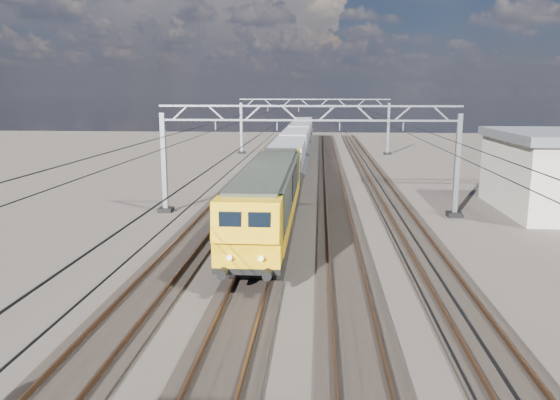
# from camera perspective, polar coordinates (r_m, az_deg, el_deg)

# --- Properties ---
(ground) EXTENTS (160.00, 160.00, 0.00)m
(ground) POSITION_cam_1_polar(r_m,az_deg,el_deg) (32.15, 2.70, -3.05)
(ground) COLOR black
(ground) RESTS_ON ground
(track_outer_west) EXTENTS (2.60, 140.00, 0.30)m
(track_outer_west) POSITION_cam_1_polar(r_m,az_deg,el_deg) (32.83, -7.84, -2.71)
(track_outer_west) COLOR black
(track_outer_west) RESTS_ON ground
(track_loco) EXTENTS (2.60, 140.00, 0.30)m
(track_loco) POSITION_cam_1_polar(r_m,az_deg,el_deg) (32.24, -0.86, -2.86)
(track_loco) COLOR black
(track_loco) RESTS_ON ground
(track_inner_east) EXTENTS (2.60, 140.00, 0.30)m
(track_inner_east) POSITION_cam_1_polar(r_m,az_deg,el_deg) (32.15, 6.27, -2.97)
(track_inner_east) COLOR black
(track_inner_east) RESTS_ON ground
(track_outer_east) EXTENTS (2.60, 140.00, 0.30)m
(track_outer_east) POSITION_cam_1_polar(r_m,az_deg,el_deg) (32.55, 13.34, -3.03)
(track_outer_east) COLOR black
(track_outer_east) RESTS_ON ground
(catenary_gantry_mid) EXTENTS (19.90, 0.90, 7.11)m
(catenary_gantry_mid) POSITION_cam_1_polar(r_m,az_deg,el_deg) (35.39, 2.93, 4.69)
(catenary_gantry_mid) COLOR #8F959C
(catenary_gantry_mid) RESTS_ON ground
(catenary_gantry_far) EXTENTS (19.90, 0.90, 7.11)m
(catenary_gantry_far) POSITION_cam_1_polar(r_m,az_deg,el_deg) (71.28, 3.58, 7.93)
(catenary_gantry_far) COLOR #8F959C
(catenary_gantry_far) RESTS_ON ground
(overhead_wires) EXTENTS (12.03, 140.00, 0.53)m
(overhead_wires) POSITION_cam_1_polar(r_m,az_deg,el_deg) (39.23, 3.09, 8.02)
(overhead_wires) COLOR black
(overhead_wires) RESTS_ON ground
(locomotive) EXTENTS (2.76, 21.10, 3.62)m
(locomotive) POSITION_cam_1_polar(r_m,az_deg,el_deg) (30.43, -1.09, 0.63)
(locomotive) COLOR black
(locomotive) RESTS_ON ground
(hopper_wagon_lead) EXTENTS (3.38, 13.00, 3.25)m
(hopper_wagon_lead) POSITION_cam_1_polar(r_m,az_deg,el_deg) (47.90, 0.84, 4.38)
(hopper_wagon_lead) COLOR black
(hopper_wagon_lead) RESTS_ON ground
(hopper_wagon_mid) EXTENTS (3.38, 13.00, 3.25)m
(hopper_wagon_mid) POSITION_cam_1_polar(r_m,az_deg,el_deg) (62.00, 1.61, 5.92)
(hopper_wagon_mid) COLOR black
(hopper_wagon_mid) RESTS_ON ground
(hopper_wagon_third) EXTENTS (3.38, 13.00, 3.25)m
(hopper_wagon_third) POSITION_cam_1_polar(r_m,az_deg,el_deg) (76.14, 2.09, 6.89)
(hopper_wagon_third) COLOR black
(hopper_wagon_third) RESTS_ON ground
(hopper_wagon_fourth) EXTENTS (3.38, 13.00, 3.25)m
(hopper_wagon_fourth) POSITION_cam_1_polar(r_m,az_deg,el_deg) (90.30, 2.42, 7.55)
(hopper_wagon_fourth) COLOR black
(hopper_wagon_fourth) RESTS_ON ground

